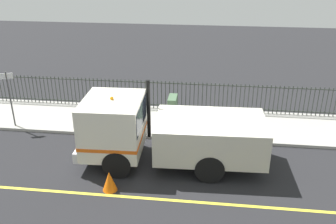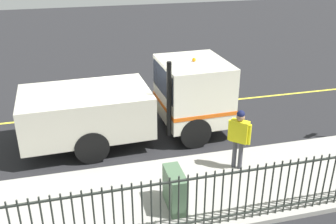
{
  "view_description": "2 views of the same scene",
  "coord_description": "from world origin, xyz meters",
  "px_view_note": "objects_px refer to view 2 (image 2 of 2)",
  "views": [
    {
      "loc": [
        -11.0,
        -0.91,
        6.93
      ],
      "look_at": [
        1.41,
        0.62,
        1.38
      ],
      "focal_mm": 39.18,
      "sensor_mm": 36.0,
      "label": 1
    },
    {
      "loc": [
        10.75,
        -1.24,
        5.73
      ],
      "look_at": [
        1.29,
        1.22,
        1.32
      ],
      "focal_mm": 41.13,
      "sensor_mm": 36.0,
      "label": 2
    }
  ],
  "objects_px": {
    "worker_standing": "(239,133)",
    "utility_cabinet": "(175,190)",
    "work_truck": "(146,99)",
    "traffic_cone": "(170,101)"
  },
  "relations": [
    {
      "from": "worker_standing",
      "to": "traffic_cone",
      "type": "distance_m",
      "value": 4.54
    },
    {
      "from": "work_truck",
      "to": "traffic_cone",
      "type": "relative_size",
      "value": 9.77
    },
    {
      "from": "worker_standing",
      "to": "utility_cabinet",
      "type": "distance_m",
      "value": 2.42
    },
    {
      "from": "worker_standing",
      "to": "utility_cabinet",
      "type": "relative_size",
      "value": 1.85
    },
    {
      "from": "work_truck",
      "to": "traffic_cone",
      "type": "xyz_separation_m",
      "value": [
        -1.84,
        1.25,
        -0.95
      ]
    },
    {
      "from": "worker_standing",
      "to": "utility_cabinet",
      "type": "xyz_separation_m",
      "value": [
        1.17,
        -2.04,
        -0.57
      ]
    },
    {
      "from": "utility_cabinet",
      "to": "work_truck",
      "type": "bearing_deg",
      "value": 178.33
    },
    {
      "from": "work_truck",
      "to": "utility_cabinet",
      "type": "xyz_separation_m",
      "value": [
        3.74,
        -0.11,
        -0.7
      ]
    },
    {
      "from": "worker_standing",
      "to": "utility_cabinet",
      "type": "bearing_deg",
      "value": 74.1
    },
    {
      "from": "work_truck",
      "to": "worker_standing",
      "type": "relative_size",
      "value": 3.85
    }
  ]
}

